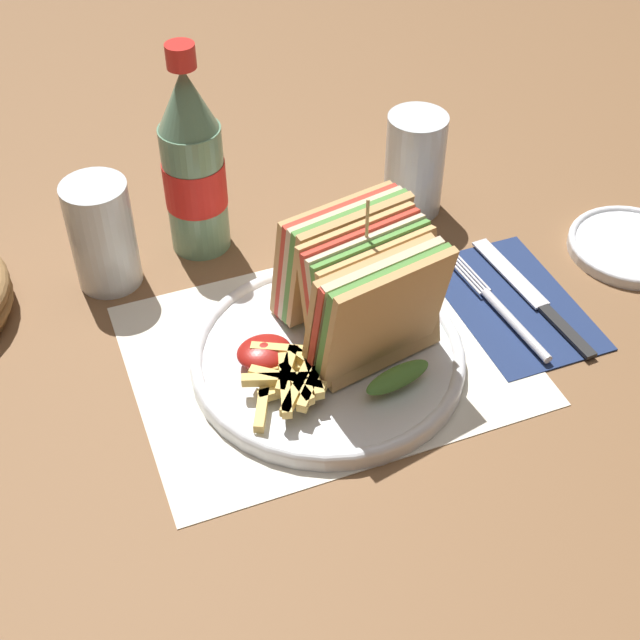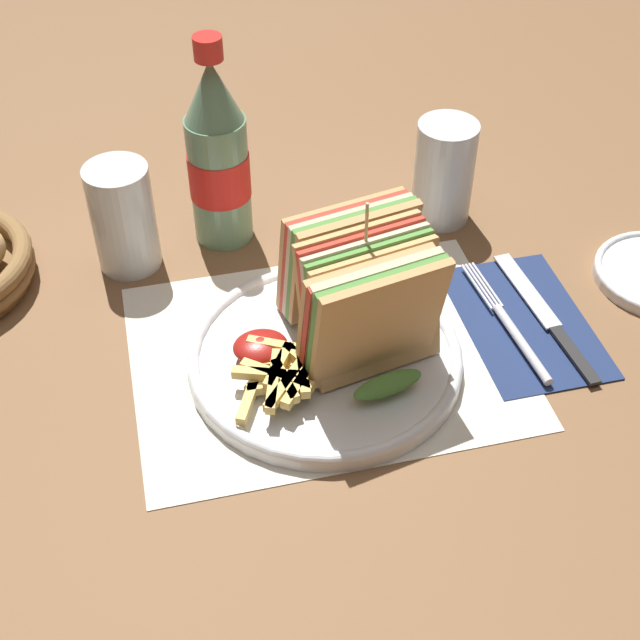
% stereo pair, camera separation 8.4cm
% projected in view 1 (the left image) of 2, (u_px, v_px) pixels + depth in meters
% --- Properties ---
extents(ground_plane, '(4.00, 4.00, 0.00)m').
position_uv_depth(ground_plane, '(346.00, 379.00, 0.84)').
color(ground_plane, brown).
extents(placemat, '(0.37, 0.28, 0.00)m').
position_uv_depth(placemat, '(326.00, 354.00, 0.86)').
color(placemat, silver).
rests_on(placemat, ground_plane).
extents(plate_main, '(0.26, 0.26, 0.02)m').
position_uv_depth(plate_main, '(328.00, 356.00, 0.84)').
color(plate_main, white).
rests_on(plate_main, ground_plane).
extents(club_sandwich, '(0.14, 0.18, 0.16)m').
position_uv_depth(club_sandwich, '(362.00, 290.00, 0.81)').
color(club_sandwich, tan).
rests_on(club_sandwich, plate_main).
extents(fries_pile, '(0.09, 0.10, 0.02)m').
position_uv_depth(fries_pile, '(292.00, 379.00, 0.79)').
color(fries_pile, '#E5C166').
rests_on(fries_pile, plate_main).
extents(ketchup_blob, '(0.05, 0.04, 0.02)m').
position_uv_depth(ketchup_blob, '(264.00, 352.00, 0.82)').
color(ketchup_blob, maroon).
rests_on(ketchup_blob, plate_main).
extents(napkin, '(0.12, 0.19, 0.00)m').
position_uv_depth(napkin, '(513.00, 303.00, 0.91)').
color(napkin, navy).
rests_on(napkin, ground_plane).
extents(fork, '(0.03, 0.18, 0.01)m').
position_uv_depth(fork, '(505.00, 314.00, 0.89)').
color(fork, silver).
rests_on(fork, napkin).
extents(knife, '(0.03, 0.20, 0.00)m').
position_uv_depth(knife, '(533.00, 296.00, 0.91)').
color(knife, black).
rests_on(knife, napkin).
extents(coke_bottle_near, '(0.07, 0.07, 0.23)m').
position_uv_depth(coke_bottle_near, '(193.00, 166.00, 0.92)').
color(coke_bottle_near, slate).
rests_on(coke_bottle_near, ground_plane).
extents(glass_near, '(0.07, 0.07, 0.12)m').
position_uv_depth(glass_near, '(415.00, 164.00, 1.00)').
color(glass_near, silver).
rests_on(glass_near, ground_plane).
extents(glass_far, '(0.07, 0.07, 0.12)m').
position_uv_depth(glass_far, '(104.00, 241.00, 0.91)').
color(glass_far, silver).
rests_on(glass_far, ground_plane).
extents(side_saucer, '(0.14, 0.14, 0.01)m').
position_uv_depth(side_saucer, '(631.00, 246.00, 0.97)').
color(side_saucer, white).
rests_on(side_saucer, ground_plane).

